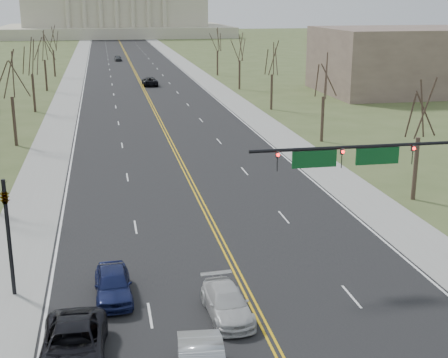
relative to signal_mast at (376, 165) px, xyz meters
name	(u,v)px	position (x,y,z in m)	size (l,w,h in m)	color
road	(136,74)	(-7.45, 96.50, -5.76)	(20.00, 380.00, 0.01)	black
cross_road	(276,350)	(-7.45, -7.50, -5.76)	(120.00, 14.00, 0.01)	black
sidewalk_left	(74,75)	(-19.45, 96.50, -5.75)	(4.00, 380.00, 0.03)	gray
sidewalk_right	(195,72)	(4.55, 96.50, -5.75)	(4.00, 380.00, 0.03)	gray
center_line	(136,73)	(-7.45, 96.50, -5.75)	(0.42, 380.00, 0.01)	gold
edge_line_left	(86,75)	(-17.25, 96.50, -5.75)	(0.15, 380.00, 0.01)	silver
edge_line_right	(184,72)	(2.35, 96.50, -5.75)	(0.15, 380.00, 0.01)	silver
capitol	(115,0)	(-7.45, 236.41, 8.44)	(90.00, 60.00, 50.00)	#B3AC95
signal_mast	(376,165)	(0.00, 0.00, 0.00)	(12.12, 0.44, 7.20)	black
signal_left	(8,225)	(-18.95, 0.00, -2.05)	(0.32, 0.36, 6.00)	black
tree_r_0	(420,112)	(8.05, 10.50, 0.79)	(3.74, 3.74, 8.50)	#372820
tree_r_1	(324,78)	(8.05, 30.50, 0.79)	(3.74, 3.74, 8.50)	#372820
tree_l_1	(10,77)	(-22.95, 34.50, 1.18)	(3.96, 3.96, 9.00)	#372820
tree_r_2	(272,60)	(8.05, 50.50, 0.79)	(3.74, 3.74, 8.50)	#372820
tree_l_2	(31,58)	(-22.95, 54.50, 1.18)	(3.96, 3.96, 9.00)	#372820
tree_r_3	(240,49)	(8.05, 70.50, 0.79)	(3.74, 3.74, 8.50)	#372820
tree_l_3	(44,47)	(-22.95, 74.50, 1.18)	(3.96, 3.96, 9.00)	#372820
tree_r_4	(217,41)	(8.05, 90.50, 0.79)	(3.74, 3.74, 8.50)	#372820
tree_l_4	(52,40)	(-22.95, 94.50, 1.18)	(3.96, 3.96, 9.00)	#372820
bldg_right_mass	(402,60)	(32.55, 62.50, -0.76)	(25.00, 20.00, 10.00)	brown
car_sb_outer_lead	(73,346)	(-15.78, -6.89, -4.96)	(2.61, 5.66, 1.57)	black
car_sb_inner_second	(227,303)	(-8.92, -4.24, -5.09)	(1.85, 4.55, 1.32)	#BEBEBE
car_sb_outer_second	(113,284)	(-14.07, -1.39, -5.00)	(1.78, 4.42, 1.50)	#151D4B
car_far_nb	(150,81)	(-6.09, 77.85, -5.01)	(2.45, 5.32, 1.48)	black
car_far_sb	(118,58)	(-10.11, 124.08, -5.09)	(1.56, 3.89, 1.32)	#424549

